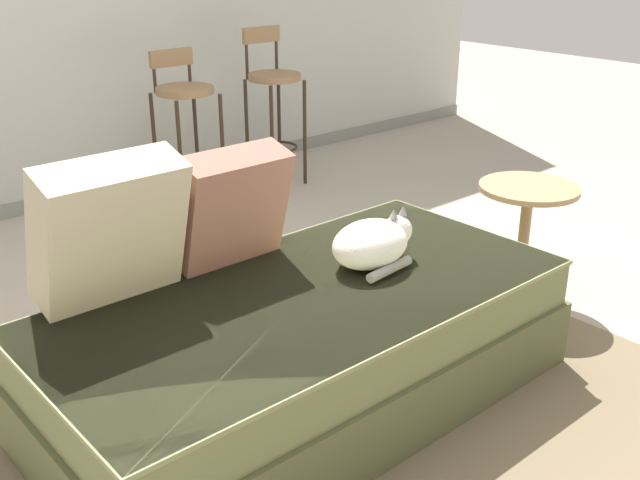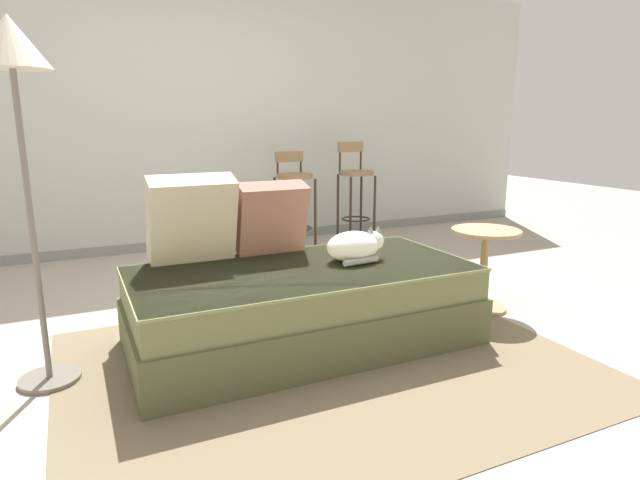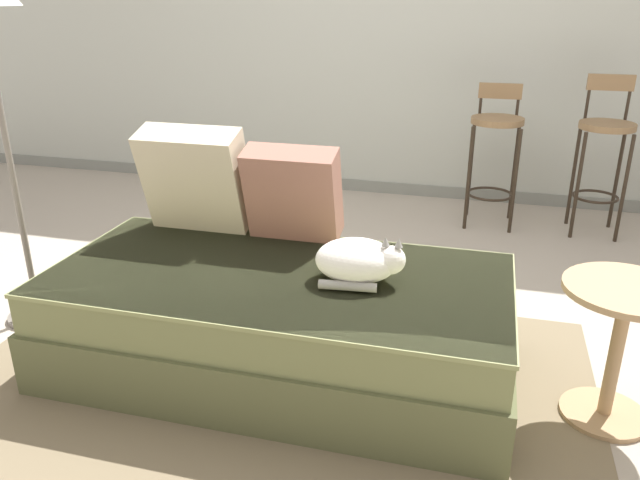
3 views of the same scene
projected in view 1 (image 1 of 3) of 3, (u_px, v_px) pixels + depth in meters
The scene contains 10 objects.
ground_plane at pixel (243, 357), 3.00m from camera, with size 16.00×16.00×0.00m, color #A89E8E.
wall_baseboard_trim at pixel (30, 206), 4.51m from camera, with size 8.00×0.02×0.09m, color gray.
area_rug at pixel (365, 438), 2.51m from camera, with size 2.58×2.03×0.01m, color #75664C.
couch at pixel (307, 347), 2.64m from camera, with size 1.88×0.94×0.44m.
throw_pillow_corner at pixel (109, 230), 2.40m from camera, with size 0.47×0.30×0.50m.
throw_pillow_middle at pixel (230, 207), 2.70m from camera, with size 0.41×0.26×0.44m.
cat at pixel (373, 243), 2.73m from camera, with size 0.36×0.27×0.20m.
bar_stool_near_window at pixel (185, 114), 4.46m from camera, with size 0.34×0.34×0.94m.
bar_stool_by_doorway at pixel (273, 95), 4.85m from camera, with size 0.34×0.34×1.01m.
side_table at pixel (525, 226), 3.37m from camera, with size 0.44×0.44×0.54m.
Camera 1 is at (-1.47, -2.16, 1.58)m, focal length 42.00 mm.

